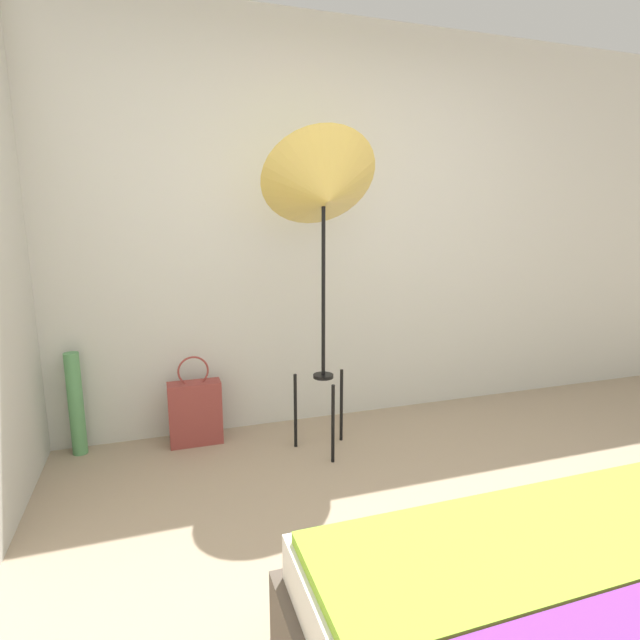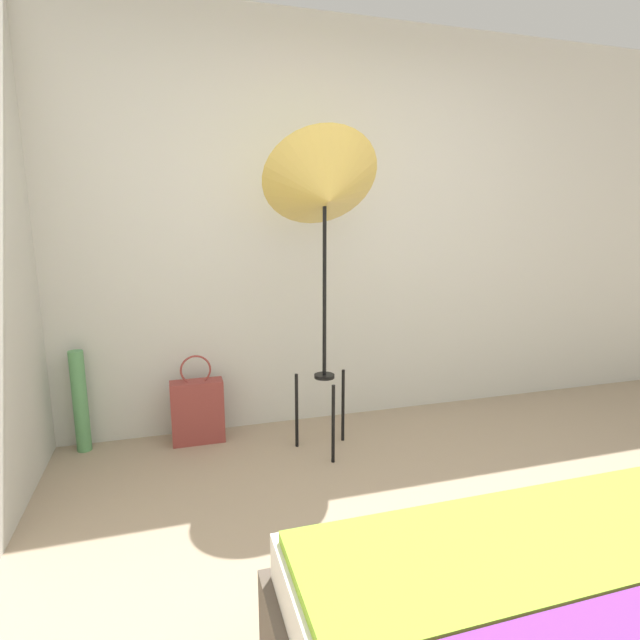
{
  "view_description": "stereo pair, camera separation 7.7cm",
  "coord_description": "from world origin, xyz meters",
  "views": [
    {
      "loc": [
        -1.08,
        -1.14,
        1.35
      ],
      "look_at": [
        -0.26,
        1.32,
        0.84
      ],
      "focal_mm": 28.0,
      "sensor_mm": 36.0,
      "label": 1
    },
    {
      "loc": [
        -1.0,
        -1.16,
        1.35
      ],
      "look_at": [
        -0.26,
        1.32,
        0.84
      ],
      "focal_mm": 28.0,
      "sensor_mm": 36.0,
      "label": 2
    }
  ],
  "objects": [
    {
      "name": "paper_roll",
      "position": [
        -1.56,
        1.91,
        0.31
      ],
      "size": [
        0.08,
        0.08,
        0.61
      ],
      "color": "#56995B",
      "rests_on": "ground_plane"
    },
    {
      "name": "ground_plane",
      "position": [
        0.0,
        0.0,
        0.0
      ],
      "size": [
        14.0,
        14.0,
        0.0
      ],
      "primitive_type": "plane",
      "color": "gray"
    },
    {
      "name": "photo_umbrella",
      "position": [
        -0.18,
        1.51,
        1.51
      ],
      "size": [
        0.66,
        0.59,
        1.84
      ],
      "color": "black",
      "rests_on": "ground_plane"
    },
    {
      "name": "wall_back",
      "position": [
        0.0,
        2.03,
        1.3
      ],
      "size": [
        8.0,
        0.05,
        2.6
      ],
      "color": "beige",
      "rests_on": "ground_plane"
    },
    {
      "name": "tote_bag",
      "position": [
        -0.89,
        1.84,
        0.2
      ],
      "size": [
        0.32,
        0.13,
        0.56
      ],
      "color": "brown",
      "rests_on": "ground_plane"
    }
  ]
}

